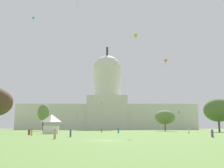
{
  "coord_description": "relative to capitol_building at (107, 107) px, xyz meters",
  "views": [
    {
      "loc": [
        0.25,
        -36.72,
        1.7
      ],
      "look_at": [
        2.56,
        96.72,
        23.58
      ],
      "focal_mm": 42.79,
      "sensor_mm": 36.0,
      "label": 1
    }
  ],
  "objects": [
    {
      "name": "kite_white_high",
      "position": [
        2.11,
        -34.31,
        24.55
      ],
      "size": [
        1.77,
        1.61,
        4.2
      ],
      "rotation": [
        0.0,
        0.0,
        0.66
      ],
      "color": "white"
    },
    {
      "name": "kite_cyan_low",
      "position": [
        -18.83,
        -42.8,
        -7.32
      ],
      "size": [
        1.3,
        1.27,
        3.54
      ],
      "rotation": [
        0.0,
        0.0,
        2.39
      ],
      "color": "#33BCDB"
    },
    {
      "name": "tree_east_mid",
      "position": [
        42.85,
        -116.29,
        -9.73
      ],
      "size": [
        12.87,
        12.11,
        12.8
      ],
      "color": "brown",
      "rests_on": "ground_plane"
    },
    {
      "name": "person_maroon_front_left",
      "position": [
        -17.94,
        -154.67,
        -17.41
      ],
      "size": [
        0.48,
        0.48,
        1.49
      ],
      "rotation": [
        0.0,
        0.0,
        3.15
      ],
      "color": "maroon",
      "rests_on": "ground_plane"
    },
    {
      "name": "event_tent",
      "position": [
        -15.66,
        -141.24,
        -15.28
      ],
      "size": [
        4.83,
        5.15,
        5.45
      ],
      "rotation": [
        0.0,
        0.0,
        0.12
      ],
      "color": "white",
      "rests_on": "ground_plane"
    },
    {
      "name": "kite_red_low",
      "position": [
        -17.68,
        -34.22,
        -2.66
      ],
      "size": [
        0.29,
        1.18,
        4.37
      ],
      "rotation": [
        0.0,
        0.0,
        3.98
      ],
      "color": "red"
    },
    {
      "name": "kite_green_low",
      "position": [
        39.54,
        -72.45,
        -8.0
      ],
      "size": [
        1.04,
        0.95,
        1.59
      ],
      "rotation": [
        0.0,
        0.0,
        1.27
      ],
      "color": "green"
    },
    {
      "name": "person_tan_edge_west",
      "position": [
        -15.59,
        -161.06,
        -17.37
      ],
      "size": [
        0.45,
        0.45,
        1.52
      ],
      "rotation": [
        0.0,
        0.0,
        2.07
      ],
      "color": "tan",
      "rests_on": "ground_plane"
    },
    {
      "name": "person_white_mid_right",
      "position": [
        24.08,
        -139.58,
        -17.41
      ],
      "size": [
        0.4,
        0.4,
        1.48
      ],
      "rotation": [
        0.0,
        0.0,
        3.11
      ],
      "color": "silver",
      "rests_on": "ground_plane"
    },
    {
      "name": "ground_plane",
      "position": [
        0.06,
        -181.39,
        -18.08
      ],
      "size": [
        800.0,
        800.0,
        0.0
      ],
      "primitive_type": "plane",
      "color": "olive"
    },
    {
      "name": "tree_east_far",
      "position": [
        28.5,
        -87.09,
        -11.33
      ],
      "size": [
        13.05,
        12.68,
        10.16
      ],
      "color": "brown",
      "rests_on": "ground_plane"
    },
    {
      "name": "kite_blue_low",
      "position": [
        -3.68,
        -60.98,
        -2.55
      ],
      "size": [
        1.25,
        1.71,
        3.01
      ],
      "rotation": [
        0.0,
        0.0,
        5.14
      ],
      "color": "blue"
    },
    {
      "name": "person_teal_back_center",
      "position": [
        3.76,
        -133.41,
        -17.32
      ],
      "size": [
        0.57,
        0.57,
        1.67
      ],
      "rotation": [
        0.0,
        0.0,
        2.72
      ],
      "color": "#1E757A",
      "rests_on": "ground_plane"
    },
    {
      "name": "kite_magenta_high",
      "position": [
        -10.45,
        -130.29,
        27.96
      ],
      "size": [
        0.49,
        1.05,
        3.46
      ],
      "rotation": [
        0.0,
        0.0,
        0.69
      ],
      "color": "#D1339E"
    },
    {
      "name": "person_tan_mid_center",
      "position": [
        -7.51,
        -177.6,
        -17.35
      ],
      "size": [
        0.51,
        0.51,
        1.59
      ],
      "rotation": [
        0.0,
        0.0,
        0.49
      ],
      "color": "tan",
      "rests_on": "ground_plane"
    },
    {
      "name": "kite_pink_mid",
      "position": [
        -10.06,
        -43.25,
        3.71
      ],
      "size": [
        0.95,
        0.42,
        3.89
      ],
      "rotation": [
        0.0,
        0.0,
        5.43
      ],
      "color": "pink"
    },
    {
      "name": "capitol_building",
      "position": [
        0.0,
        0.0,
        0.0
      ],
      "size": [
        141.57,
        25.94,
        69.16
      ],
      "color": "beige",
      "rests_on": "ground_plane"
    },
    {
      "name": "person_purple_front_center",
      "position": [
        18.77,
        -170.79,
        -17.36
      ],
      "size": [
        0.51,
        0.51,
        1.57
      ],
      "rotation": [
        0.0,
        0.0,
        5.93
      ],
      "color": "#703D93",
      "rests_on": "ground_plane"
    },
    {
      "name": "kite_turquoise_high",
      "position": [
        -33.2,
        -103.72,
        32.53
      ],
      "size": [
        0.99,
        0.67,
        1.3
      ],
      "rotation": [
        0.0,
        0.0,
        5.19
      ],
      "color": "teal"
    },
    {
      "name": "tree_west_far",
      "position": [
        -29.99,
        -90.93,
        -9.33
      ],
      "size": [
        7.99,
        8.01,
        12.67
      ],
      "color": "#42301E",
      "rests_on": "ground_plane"
    },
    {
      "name": "kite_gold_mid",
      "position": [
        7.32,
        -154.55,
        6.26
      ],
      "size": [
        0.86,
        0.89,
        2.74
      ],
      "rotation": [
        0.0,
        0.0,
        5.82
      ],
      "color": "gold"
    },
    {
      "name": "person_denim_back_left",
      "position": [
        -6.46,
        -168.17,
        -17.37
      ],
      "size": [
        0.37,
        0.37,
        1.55
      ],
      "rotation": [
        0.0,
        0.0,
        4.8
      ],
      "color": "#3D5684",
      "rests_on": "ground_plane"
    },
    {
      "name": "person_olive_near_tent",
      "position": [
        -1.75,
        -122.43,
        -17.39
      ],
      "size": [
        0.46,
        0.46,
        1.51
      ],
      "rotation": [
        0.0,
        0.0,
        0.34
      ],
      "color": "olive",
      "rests_on": "ground_plane"
    },
    {
      "name": "kite_orange_mid",
      "position": [
        28.87,
        -91.39,
        16.17
      ],
      "size": [
        1.34,
        1.34,
        3.02
      ],
      "rotation": [
        0.0,
        0.0,
        5.02
      ],
      "color": "orange"
    }
  ]
}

